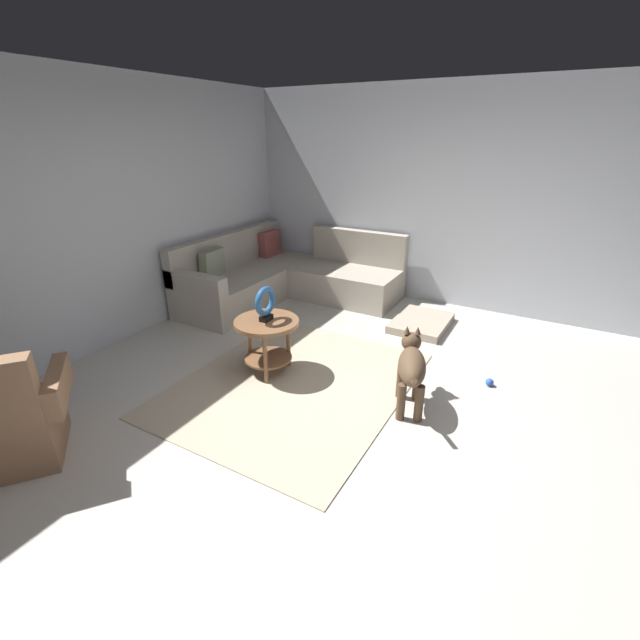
{
  "coord_description": "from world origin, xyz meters",
  "views": [
    {
      "loc": [
        -2.7,
        -1.18,
        2.13
      ],
      "look_at": [
        0.45,
        0.6,
        0.55
      ],
      "focal_mm": 24.23,
      "sensor_mm": 36.0,
      "label": 1
    }
  ],
  "objects": [
    {
      "name": "ground_plane",
      "position": [
        0.0,
        0.0,
        -0.05
      ],
      "size": [
        6.0,
        6.0,
        0.1
      ],
      "primitive_type": "cube",
      "color": "beige"
    },
    {
      "name": "wall_back",
      "position": [
        0.0,
        2.94,
        1.35
      ],
      "size": [
        6.0,
        0.12,
        2.7
      ],
      "primitive_type": "cube",
      "color": "silver",
      "rests_on": "ground_plane"
    },
    {
      "name": "wall_right",
      "position": [
        2.94,
        0.0,
        1.35
      ],
      "size": [
        0.12,
        6.0,
        2.7
      ],
      "primitive_type": "cube",
      "color": "silver",
      "rests_on": "ground_plane"
    },
    {
      "name": "area_rug",
      "position": [
        0.15,
        0.7,
        0.01
      ],
      "size": [
        2.3,
        1.9,
        0.01
      ],
      "primitive_type": "cube",
      "color": "#BCAD93",
      "rests_on": "ground_plane"
    },
    {
      "name": "sectional_couch",
      "position": [
        1.99,
        2.02,
        0.29
      ],
      "size": [
        2.2,
        2.25,
        0.88
      ],
      "color": "#B2A899",
      "rests_on": "ground_plane"
    },
    {
      "name": "armchair",
      "position": [
        -1.67,
        1.85,
        0.32
      ],
      "size": [
        1.0,
        0.97,
        0.88
      ],
      "rotation": [
        0.0,
        0.0,
        -0.66
      ],
      "color": "#936B4C",
      "rests_on": "ground_plane"
    },
    {
      "name": "side_table",
      "position": [
        0.22,
        1.04,
        0.42
      ],
      "size": [
        0.6,
        0.6,
        0.54
      ],
      "color": "brown",
      "rests_on": "ground_plane"
    },
    {
      "name": "torus_sculpture",
      "position": [
        0.22,
        1.04,
        0.71
      ],
      "size": [
        0.28,
        0.08,
        0.33
      ],
      "color": "black",
      "rests_on": "side_table"
    },
    {
      "name": "dog_bed_mat",
      "position": [
        1.98,
        0.08,
        0.04
      ],
      "size": [
        0.8,
        0.6,
        0.09
      ],
      "primitive_type": "cube",
      "color": "#B2A38E",
      "rests_on": "ground_plane"
    },
    {
      "name": "dog",
      "position": [
        0.34,
        -0.32,
        0.38
      ],
      "size": [
        0.81,
        0.39,
        0.63
      ],
      "rotation": [
        0.0,
        0.0,
        5.07
      ],
      "color": "brown",
      "rests_on": "ground_plane"
    },
    {
      "name": "dog_toy_ball",
      "position": [
        1.0,
        -0.87,
        0.04
      ],
      "size": [
        0.07,
        0.07,
        0.07
      ],
      "primitive_type": "sphere",
      "color": "blue",
      "rests_on": "ground_plane"
    }
  ]
}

